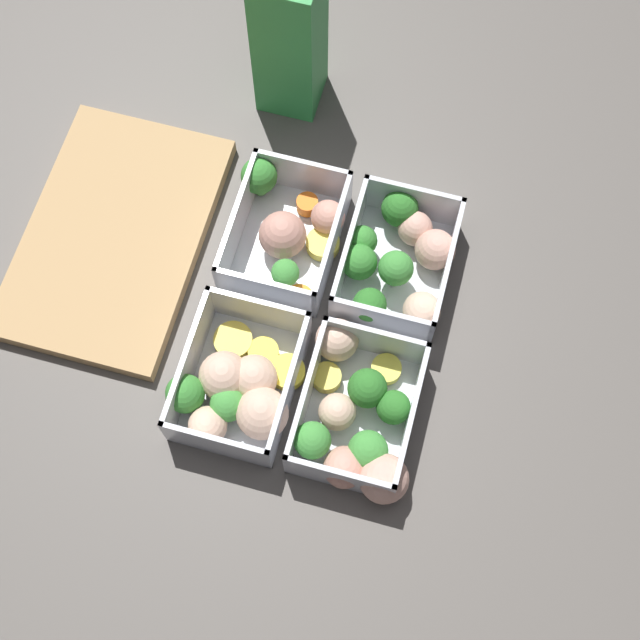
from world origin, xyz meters
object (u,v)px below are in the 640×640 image
at_px(container_far_right, 287,229).
at_px(container_near_left, 357,419).
at_px(container_near_right, 398,260).
at_px(container_far_left, 237,389).
at_px(juice_carton, 290,37).

bearing_deg(container_far_right, container_near_left, -145.97).
bearing_deg(container_near_left, container_far_right, 34.03).
height_order(container_near_right, container_far_left, same).
bearing_deg(container_far_left, juice_carton, 7.56).
xyz_separation_m(container_near_right, container_far_right, (0.00, 0.12, -0.00)).
height_order(container_near_right, container_far_right, same).
xyz_separation_m(container_far_right, juice_carton, (0.18, 0.05, 0.07)).
height_order(container_near_right, juice_carton, juice_carton).
distance_m(container_near_right, juice_carton, 0.26).
height_order(container_near_left, container_far_left, same).
bearing_deg(container_far_right, juice_carton, 14.55).
distance_m(container_near_left, container_far_left, 0.12).
height_order(container_far_left, container_far_right, same).
xyz_separation_m(container_far_left, container_far_right, (0.18, 0.00, -0.00)).
distance_m(container_far_left, juice_carton, 0.37).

